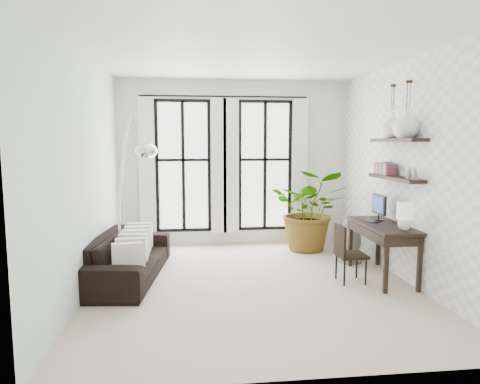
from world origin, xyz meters
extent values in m
plane|color=beige|center=(0.00, 0.00, 0.00)|extent=(5.00, 5.00, 0.00)
plane|color=white|center=(0.00, 0.00, 3.20)|extent=(5.00, 5.00, 0.00)
plane|color=silver|center=(-2.25, 0.00, 1.60)|extent=(0.00, 5.00, 5.00)
plane|color=white|center=(2.25, 0.00, 1.60)|extent=(0.00, 5.00, 5.00)
plane|color=white|center=(0.00, 2.50, 1.60)|extent=(4.50, 0.00, 4.50)
cube|color=white|center=(-1.00, 2.47, 1.55)|extent=(1.00, 0.02, 2.50)
cube|color=white|center=(-1.68, 2.37, 1.55)|extent=(0.30, 0.04, 2.60)
cube|color=white|center=(-0.32, 2.37, 1.55)|extent=(0.30, 0.04, 2.60)
cube|color=white|center=(0.60, 2.47, 1.55)|extent=(1.00, 0.02, 2.50)
cube|color=white|center=(-0.08, 2.37, 1.55)|extent=(0.30, 0.04, 2.60)
cube|color=white|center=(1.28, 2.37, 1.55)|extent=(0.30, 0.04, 2.60)
cylinder|color=black|center=(-0.20, 2.38, 2.88)|extent=(3.20, 0.03, 0.03)
cube|color=black|center=(2.11, 0.05, 1.50)|extent=(0.25, 1.30, 0.05)
cube|color=black|center=(2.11, 0.05, 2.05)|extent=(0.25, 1.30, 0.05)
cube|color=#DE374E|center=(2.11, 0.60, 1.61)|extent=(0.16, 0.03, 0.18)
cube|color=#306BAA|center=(2.11, 0.55, 1.61)|extent=(0.16, 0.03, 0.18)
cube|color=gold|center=(2.11, 0.51, 1.61)|extent=(0.16, 0.03, 0.18)
cube|color=#2E8A5A|center=(2.11, 0.46, 1.61)|extent=(0.16, 0.04, 0.18)
cube|color=purple|center=(2.11, 0.42, 1.61)|extent=(0.16, 0.04, 0.18)
cube|color=gold|center=(2.11, 0.37, 1.61)|extent=(0.16, 0.04, 0.18)
cube|color=#454545|center=(2.11, 0.33, 1.61)|extent=(0.16, 0.04, 0.18)
cube|color=#33B5A5|center=(2.11, 0.28, 1.61)|extent=(0.16, 0.04, 0.18)
cube|color=tan|center=(2.11, 0.24, 1.61)|extent=(0.16, 0.04, 0.18)
cube|color=#853548|center=(2.11, 0.19, 1.61)|extent=(0.16, 0.04, 0.18)
cone|color=gray|center=(2.11, -0.35, 1.61)|extent=(0.10, 0.10, 0.18)
cone|color=gray|center=(2.11, -0.50, 1.61)|extent=(0.10, 0.10, 0.18)
imported|color=black|center=(-1.80, 0.48, 0.33)|extent=(1.13, 2.35, 0.66)
cube|color=silver|center=(-1.70, -0.22, 0.50)|extent=(0.40, 0.12, 0.40)
cube|color=silver|center=(-1.70, 0.06, 0.50)|extent=(0.40, 0.12, 0.40)
cube|color=silver|center=(-1.70, 0.34, 0.50)|extent=(0.40, 0.12, 0.40)
cube|color=silver|center=(-1.70, 0.62, 0.50)|extent=(0.40, 0.12, 0.40)
cube|color=silver|center=(-1.70, 0.90, 0.50)|extent=(0.40, 0.12, 0.40)
cube|color=silver|center=(-1.70, 1.18, 0.50)|extent=(0.40, 0.12, 0.40)
imported|color=#2D7228|center=(1.35, 1.81, 0.76)|extent=(1.70, 1.60, 1.52)
cube|color=black|center=(1.95, 0.05, 0.80)|extent=(0.59, 1.39, 0.04)
cube|color=black|center=(1.93, 0.05, 0.71)|extent=(0.53, 1.33, 0.13)
cube|color=black|center=(1.71, -0.60, 0.40)|extent=(0.05, 0.05, 0.77)
cube|color=black|center=(2.19, -0.60, 0.40)|extent=(0.05, 0.05, 0.77)
cube|color=black|center=(1.71, 0.69, 0.40)|extent=(0.05, 0.05, 0.77)
cube|color=black|center=(2.19, 0.69, 0.40)|extent=(0.05, 0.05, 0.77)
cube|color=black|center=(2.00, 0.31, 1.07)|extent=(0.04, 0.42, 0.30)
cube|color=navy|center=(1.98, 0.31, 1.07)|extent=(0.00, 0.36, 0.24)
cube|color=black|center=(1.84, 0.31, 0.83)|extent=(0.15, 0.40, 0.02)
sphere|color=silver|center=(2.00, -0.49, 0.91)|extent=(0.18, 0.18, 0.18)
cylinder|color=white|center=(2.00, -0.49, 1.10)|extent=(0.22, 0.22, 0.22)
cube|color=black|center=(1.43, -0.07, 0.40)|extent=(0.41, 0.41, 0.04)
cube|color=black|center=(1.26, -0.07, 0.62)|extent=(0.05, 0.40, 0.44)
cylinder|color=black|center=(1.28, -0.23, 0.19)|extent=(0.03, 0.03, 0.37)
cylinder|color=black|center=(1.59, -0.23, 0.19)|extent=(0.03, 0.03, 0.37)
cylinder|color=black|center=(1.28, 0.09, 0.19)|extent=(0.03, 0.03, 0.37)
cylinder|color=black|center=(1.59, 0.09, 0.19)|extent=(0.03, 0.03, 0.37)
cylinder|color=silver|center=(-1.90, 0.44, 0.05)|extent=(0.37, 0.37, 0.10)
cylinder|color=silver|center=(-1.90, 0.44, 0.56)|extent=(0.04, 0.04, 1.02)
ellipsoid|color=silver|center=(-1.50, 0.53, 1.89)|extent=(0.33, 0.33, 0.21)
cylinder|color=gray|center=(1.80, 0.96, 0.06)|extent=(0.43, 0.43, 0.13)
ellipsoid|color=gray|center=(1.80, 0.96, 0.36)|extent=(0.38, 0.38, 0.47)
sphere|color=gray|center=(1.80, 0.96, 0.66)|extent=(0.21, 0.21, 0.21)
imported|color=white|center=(2.11, -0.20, 2.27)|extent=(0.37, 0.37, 0.38)
imported|color=white|center=(2.11, 0.20, 2.27)|extent=(0.37, 0.37, 0.38)
camera|label=1|loc=(-0.84, -5.86, 2.03)|focal=32.00mm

